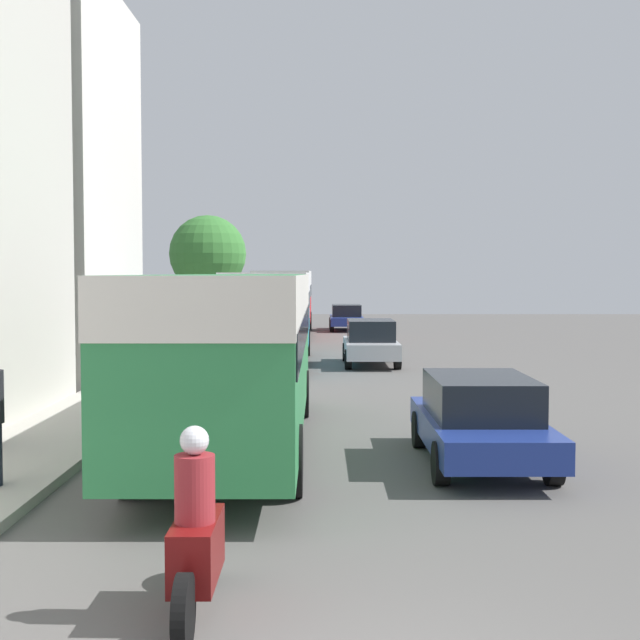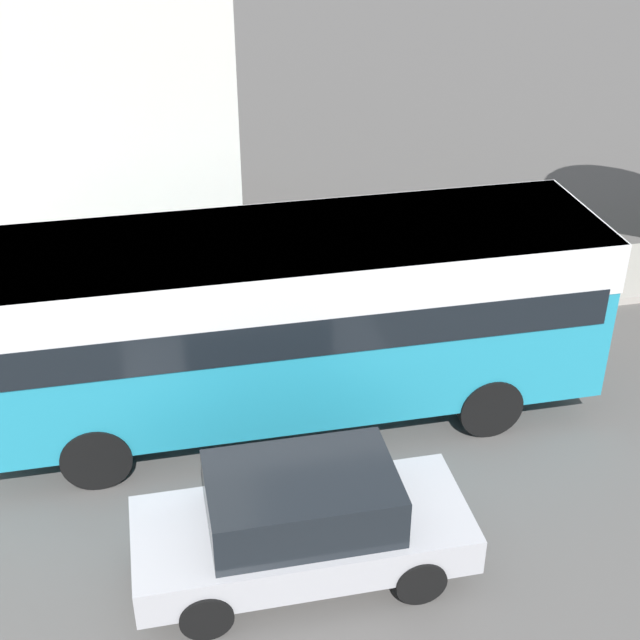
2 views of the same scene
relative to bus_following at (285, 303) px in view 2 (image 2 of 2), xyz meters
name	(u,v)px [view 2 (image 2 of 2)]	position (x,y,z in m)	size (l,w,h in m)	color
bus_following	(285,303)	(0.00, 0.00, 0.00)	(2.60, 9.51, 3.09)	teal
car_crossing	(302,522)	(3.36, -0.40, -1.22)	(1.79, 4.18, 1.51)	#B7B7BC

